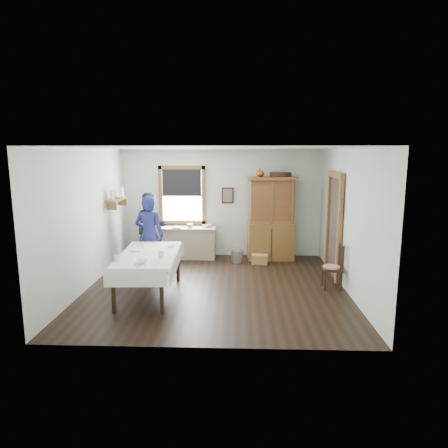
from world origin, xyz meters
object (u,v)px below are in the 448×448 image
(china_hutch, at_px, (271,219))
(woman_blue, at_px, (149,238))
(work_counter, at_px, (189,243))
(pail, at_px, (237,256))
(dining_table, at_px, (149,274))
(spindle_chair, at_px, (332,266))
(wicker_basket, at_px, (260,259))
(figure_dark, at_px, (151,230))

(china_hutch, xyz_separation_m, woman_blue, (-2.71, -1.36, -0.22))
(work_counter, relative_size, pail, 4.65)
(china_hutch, xyz_separation_m, dining_table, (-2.44, -2.66, -0.62))
(spindle_chair, bearing_deg, wicker_basket, 132.17)
(china_hutch, relative_size, spindle_chair, 2.30)
(spindle_chair, distance_m, wicker_basket, 2.17)
(work_counter, bearing_deg, wicker_basket, -14.46)
(spindle_chair, relative_size, woman_blue, 0.55)
(wicker_basket, relative_size, figure_dark, 0.24)
(dining_table, height_order, woman_blue, woman_blue)
(pail, xyz_separation_m, woman_blue, (-1.88, -1.02, 0.65))
(work_counter, xyz_separation_m, wicker_basket, (1.75, -0.49, -0.28))
(work_counter, xyz_separation_m, china_hutch, (2.04, -0.03, 0.63))
(wicker_basket, distance_m, woman_blue, 2.68)
(work_counter, relative_size, woman_blue, 0.86)
(woman_blue, distance_m, figure_dark, 1.04)
(spindle_chair, height_order, pail, spindle_chair)
(work_counter, distance_m, figure_dark, 1.01)
(china_hutch, bearing_deg, work_counter, 175.70)
(figure_dark, bearing_deg, china_hutch, -28.34)
(china_hutch, xyz_separation_m, pail, (-0.83, -0.35, -0.87))
(woman_blue, height_order, figure_dark, woman_blue)
(work_counter, xyz_separation_m, dining_table, (-0.40, -2.69, 0.01))
(wicker_basket, bearing_deg, work_counter, 164.52)
(spindle_chair, distance_m, pail, 2.60)
(work_counter, distance_m, wicker_basket, 1.84)
(dining_table, height_order, pail, dining_table)
(woman_blue, bearing_deg, figure_dark, -73.32)
(china_hutch, distance_m, pail, 1.25)
(wicker_basket, bearing_deg, dining_table, -134.29)
(spindle_chair, height_order, figure_dark, figure_dark)
(work_counter, height_order, wicker_basket, work_counter)
(work_counter, height_order, figure_dark, figure_dark)
(work_counter, bearing_deg, spindle_chair, -34.47)
(dining_table, xyz_separation_m, woman_blue, (-0.27, 1.29, 0.40))
(pail, xyz_separation_m, wicker_basket, (0.54, -0.11, -0.04))
(dining_table, height_order, wicker_basket, dining_table)
(spindle_chair, relative_size, wicker_basket, 2.36)
(china_hutch, xyz_separation_m, wicker_basket, (-0.29, -0.45, -0.91))
(woman_blue, bearing_deg, work_counter, -109.33)
(spindle_chair, height_order, wicker_basket, spindle_chair)
(china_hutch, distance_m, woman_blue, 3.04)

